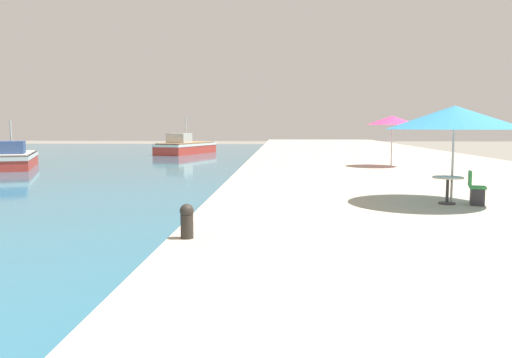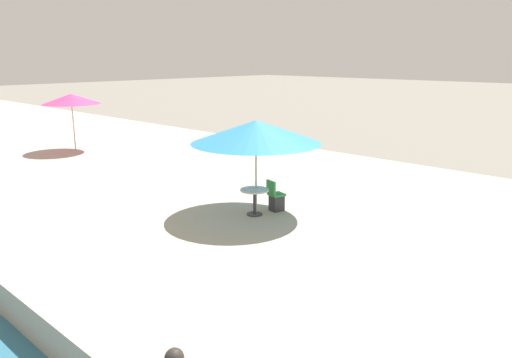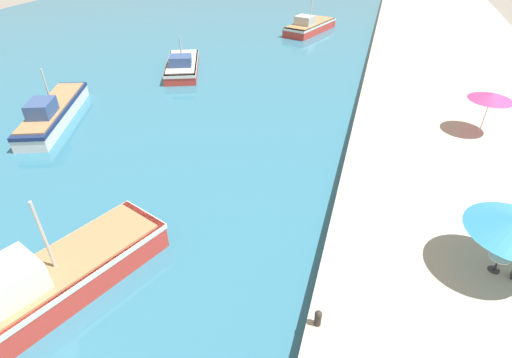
# 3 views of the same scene
# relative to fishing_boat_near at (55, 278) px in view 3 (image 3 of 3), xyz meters

# --- Properties ---
(water_basin) EXTENTS (56.00, 90.00, 0.04)m
(water_basin) POSITION_rel_fishing_boat_near_xyz_m (-18.45, 27.06, -0.89)
(water_basin) COLOR #2D6B84
(water_basin) RESTS_ON ground_plane
(quay_promenade) EXTENTS (16.00, 90.00, 0.77)m
(quay_promenade) POSITION_rel_fishing_boat_near_xyz_m (17.55, 27.06, -0.52)
(quay_promenade) COLOR #B2A893
(quay_promenade) RESTS_ON ground_plane
(fishing_boat_near) EXTENTS (5.61, 9.04, 4.42)m
(fishing_boat_near) POSITION_rel_fishing_boat_near_xyz_m (0.00, 0.00, 0.00)
(fishing_boat_near) COLOR red
(fishing_boat_near) RESTS_ON water_basin
(fishing_boat_mid) EXTENTS (5.51, 9.68, 3.76)m
(fishing_boat_mid) POSITION_rel_fishing_boat_near_xyz_m (-10.95, 12.84, -0.12)
(fishing_boat_mid) COLOR silver
(fishing_boat_mid) RESTS_ON water_basin
(fishing_boat_far) EXTENTS (5.48, 8.18, 3.25)m
(fishing_boat_far) POSITION_rel_fishing_boat_near_xyz_m (-6.87, 25.13, -0.22)
(fishing_boat_far) COLOR red
(fishing_boat_far) RESTS_ON water_basin
(fishing_boat_distant) EXTENTS (5.36, 9.03, 3.75)m
(fishing_boat_distant) POSITION_rel_fishing_boat_near_xyz_m (1.64, 43.28, -0.13)
(fishing_boat_distant) COLOR red
(fishing_boat_distant) RESTS_ON water_basin
(cafe_umbrella_white) EXTENTS (2.64, 2.64, 2.64)m
(cafe_umbrella_white) POSITION_rel_fishing_boat_near_xyz_m (17.40, 18.34, 2.27)
(cafe_umbrella_white) COLOR #B7B7B7
(cafe_umbrella_white) RESTS_ON quay_promenade
(cafe_table) EXTENTS (0.80, 0.80, 0.74)m
(cafe_table) POSITION_rel_fishing_boat_near_xyz_m (16.15, 5.50, 0.40)
(cafe_table) COLOR #333338
(cafe_table) RESTS_ON quay_promenade
(mooring_bollard) EXTENTS (0.26, 0.26, 0.65)m
(mooring_bollard) POSITION_rel_fishing_boat_near_xyz_m (9.92, 0.99, 0.21)
(mooring_bollard) COLOR #2D2823
(mooring_bollard) RESTS_ON quay_promenade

